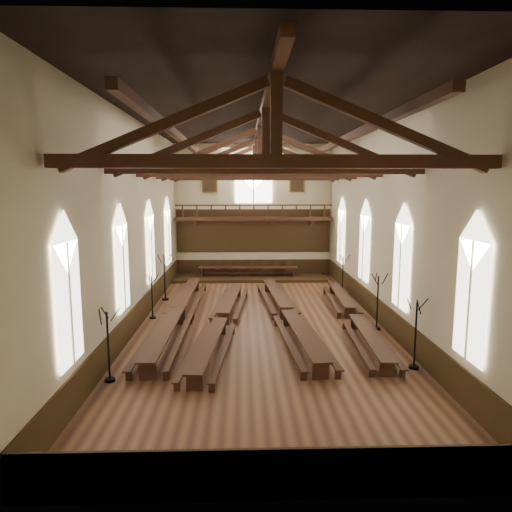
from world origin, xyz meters
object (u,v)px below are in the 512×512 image
Objects in this scene: refectory_row_d at (353,314)px; dais at (248,277)px; candelabrum_left_near at (109,359)px; candelabrum_left_far at (165,286)px; candelabrum_right_near at (415,347)px; refectory_row_c at (287,312)px; candelabrum_left_mid at (152,305)px; refectory_row_b at (222,319)px; refectory_row_a at (178,311)px; high_table at (248,268)px; candelabrum_right_mid at (377,312)px; candelabrum_right_far at (343,282)px.

refectory_row_d is 1.20× the size of dais.
candelabrum_left_far is (-0.00, 11.73, 0.05)m from candelabrum_left_near.
candelabrum_right_near is at bearing 4.17° from candelabrum_left_near.
refectory_row_c is 6.13× the size of candelabrum_left_mid.
refectory_row_d is at bearing 6.73° from refectory_row_b.
candelabrum_right_near reaches higher than refectory_row_a.
candelabrum_left_far reaches higher than dais.
candelabrum_left_mid is (-3.70, 1.99, 0.20)m from refectory_row_b.
refectory_row_b is at bearing 57.48° from candelabrum_left_near.
refectory_row_a is 5.25× the size of candelabrum_left_far.
dais is (-5.11, 11.50, -0.38)m from refectory_row_d.
high_table reaches higher than refectory_row_b.
refectory_row_c is (3.21, 0.98, 0.03)m from refectory_row_b.
candelabrum_left_far reaches higher than candelabrum_left_mid.
dais is 11.48m from candelabrum_left_mid.
refectory_row_b is at bearing 178.50° from candelabrum_right_mid.
candelabrum_left_near is at bearing -101.28° from refectory_row_a.
refectory_row_d is 4.86× the size of candelabrum_left_far.
candelabrum_left_mid is 0.86× the size of candelabrum_right_mid.
refectory_row_b is 4.20m from candelabrum_left_mid.
refectory_row_c is 9.68m from candelabrum_left_near.
refectory_row_b is 10.43m from candelabrum_right_far.
refectory_row_b is at bearing -96.47° from dais.
candelabrum_right_mid reaches higher than refectory_row_b.
candelabrum_left_near is at bearing -105.73° from high_table.
candelabrum_left_mid reaches higher than refectory_row_c.
high_table is at bearing 140.71° from candelabrum_right_far.
high_table is 2.68× the size of candelabrum_right_mid.
refectory_row_c is 11.43m from high_table.
refectory_row_d is 5.45× the size of candelabrum_right_far.
refectory_row_b is 6.99m from candelabrum_left_far.
candelabrum_right_mid is at bearing 26.79° from candelabrum_left_near.
refectory_row_a is 4.88m from candelabrum_left_far.
candelabrum_right_mid is 1.10× the size of candelabrum_right_far.
candelabrum_left_far is at bearing 151.12° from candelabrum_right_mid.
candelabrum_right_mid is at bearing -90.00° from candelabrum_right_far.
candelabrum_right_near is 1.08× the size of candelabrum_right_far.
refectory_row_b is at bearing -96.47° from high_table.
candelabrum_left_near is at bearing -130.19° from candelabrum_right_far.
refectory_row_d is 10.27m from candelabrum_left_mid.
candelabrum_left_far reaches higher than refectory_row_b.
high_table is 8.12m from candelabrum_left_far.
dais is 4.28× the size of candelabrum_left_near.
refectory_row_b is at bearing -58.06° from candelabrum_left_far.
candelabrum_left_mid is at bearing 90.00° from candelabrum_left_near.
candelabrum_right_mid reaches higher than candelabrum_left_near.
candelabrum_right_near reaches higher than candelabrum_right_far.
refectory_row_a is at bearing 177.00° from refectory_row_c.
refectory_row_c is (5.50, -0.29, -0.03)m from refectory_row_a.
refectory_row_d is 5.78× the size of candelabrum_left_mid.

